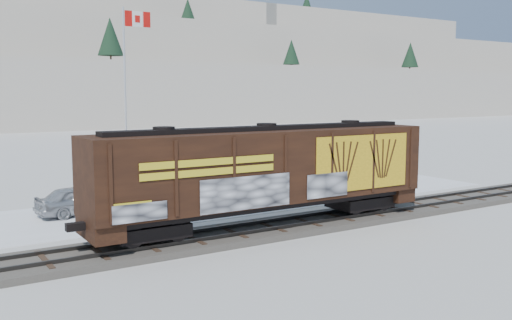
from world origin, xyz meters
TOP-DOWN VIEW (x-y plane):
  - ground at (0.00, 0.00)m, footprint 500.00×500.00m
  - rail_track at (0.00, 0.00)m, footprint 50.00×3.40m
  - parking_strip at (0.00, 7.50)m, footprint 40.00×8.00m
  - hopper_railcar at (-0.17, -0.01)m, footprint 16.62×3.06m
  - flagpole at (-1.54, 14.54)m, footprint 2.30×0.90m
  - car_silver at (-6.39, 8.45)m, footprint 4.76×2.39m
  - car_white at (0.87, 7.46)m, footprint 4.80×1.76m
  - car_dark at (9.62, 7.81)m, footprint 5.40×2.83m

SIDE VIEW (x-z plane):
  - ground at x=0.00m, z-range 0.00..0.00m
  - parking_strip at x=0.00m, z-range 0.00..0.03m
  - rail_track at x=0.00m, z-range -0.07..0.36m
  - car_dark at x=9.62m, z-range 0.03..1.52m
  - car_silver at x=-6.39m, z-range 0.03..1.59m
  - car_white at x=0.87m, z-range 0.03..1.60m
  - hopper_railcar at x=-0.17m, z-range 0.68..5.19m
  - flagpole at x=-1.54m, z-range -1.52..10.35m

